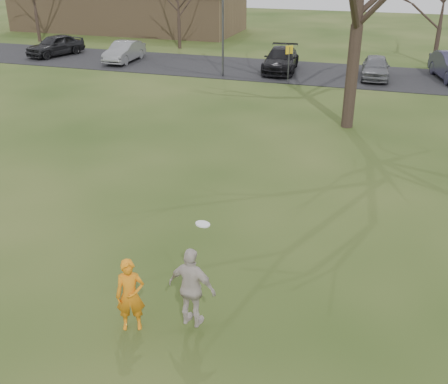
{
  "coord_description": "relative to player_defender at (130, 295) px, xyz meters",
  "views": [
    {
      "loc": [
        3.61,
        -7.28,
        7.02
      ],
      "look_at": [
        0.0,
        4.0,
        1.5
      ],
      "focal_mm": 42.4,
      "sensor_mm": 36.0,
      "label": 1
    }
  ],
  "objects": [
    {
      "name": "ground",
      "position": [
        0.76,
        -0.31,
        -0.79
      ],
      "size": [
        120.0,
        120.0,
        0.0
      ],
      "primitive_type": "plane",
      "color": "#1E380F",
      "rests_on": "ground"
    },
    {
      "name": "parking_strip",
      "position": [
        0.76,
        24.69,
        -0.77
      ],
      "size": [
        62.0,
        6.5,
        0.04
      ],
      "primitive_type": "cube",
      "color": "black",
      "rests_on": "ground"
    },
    {
      "name": "player_defender",
      "position": [
        0.0,
        0.0,
        0.0
      ],
      "size": [
        0.67,
        0.57,
        1.57
      ],
      "primitive_type": "imported",
      "rotation": [
        0.0,
        0.0,
        0.4
      ],
      "color": "orange",
      "rests_on": "ground"
    },
    {
      "name": "car_0",
      "position": [
        -18.33,
        24.7,
        -0.03
      ],
      "size": [
        2.94,
        4.51,
        1.43
      ],
      "primitive_type": "imported",
      "rotation": [
        0.0,
        0.0,
        -0.33
      ],
      "color": "black",
      "rests_on": "parking_strip"
    },
    {
      "name": "car_1",
      "position": [
        -12.75,
        24.22,
        -0.09
      ],
      "size": [
        1.5,
        4.01,
        1.31
      ],
      "primitive_type": "imported",
      "rotation": [
        0.0,
        0.0,
        0.03
      ],
      "color": "gray",
      "rests_on": "parking_strip"
    },
    {
      "name": "car_3",
      "position": [
        -2.28,
        24.54,
        -0.06
      ],
      "size": [
        2.37,
        4.9,
        1.38
      ],
      "primitive_type": "imported",
      "rotation": [
        0.0,
        0.0,
        0.09
      ],
      "color": "black",
      "rests_on": "parking_strip"
    },
    {
      "name": "car_4",
      "position": [
        3.35,
        24.26,
        -0.1
      ],
      "size": [
        1.74,
        3.87,
        1.29
      ],
      "primitive_type": "imported",
      "rotation": [
        0.0,
        0.0,
        0.06
      ],
      "color": "slate",
      "rests_on": "parking_strip"
    },
    {
      "name": "catching_play",
      "position": [
        1.2,
        0.27,
        0.26
      ],
      "size": [
        1.04,
        0.54,
        2.29
      ],
      "color": "beige",
      "rests_on": "ground"
    },
    {
      "name": "building",
      "position": [
        -19.24,
        37.69,
        1.15
      ],
      "size": [
        20.6,
        8.5,
        5.14
      ],
      "color": "#8C6D4C",
      "rests_on": "ground"
    },
    {
      "name": "lamp_post",
      "position": [
        -5.24,
        22.19,
        3.18
      ],
      "size": [
        0.34,
        0.34,
        6.27
      ],
      "color": "#47474C",
      "rests_on": "ground"
    },
    {
      "name": "sign_yellow",
      "position": [
        -1.24,
        21.69,
        0.66
      ],
      "size": [
        0.35,
        0.35,
        2.08
      ],
      "color": "#47474C",
      "rests_on": "ground"
    },
    {
      "name": "small_tree_row",
      "position": [
        5.14,
        29.75,
        3.11
      ],
      "size": [
        55.0,
        5.9,
        8.5
      ],
      "color": "#352821",
      "rests_on": "ground"
    }
  ]
}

